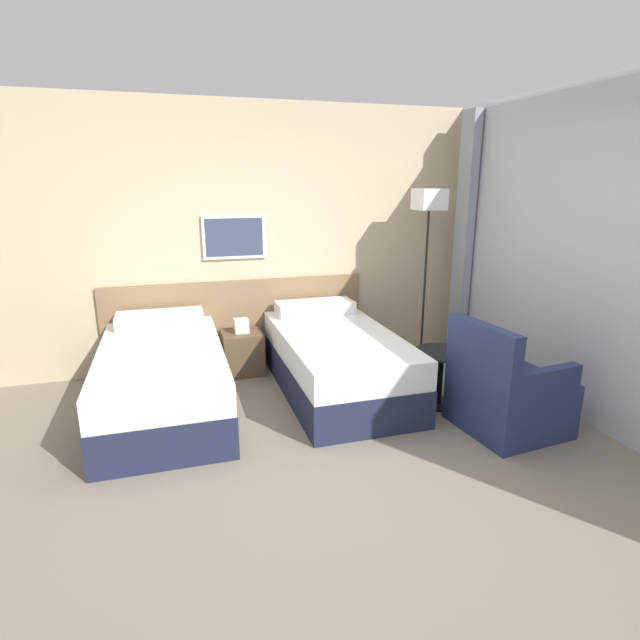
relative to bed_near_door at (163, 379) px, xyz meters
name	(u,v)px	position (x,y,z in m)	size (l,w,h in m)	color
ground_plane	(347,465)	(1.22, -1.28, -0.30)	(16.00, 16.00, 0.00)	slate
wall_headboard	(273,243)	(1.19, 1.02, 1.00)	(10.00, 0.10, 2.70)	#C6B28E
wall_window	(620,262)	(3.36, -1.28, 1.04)	(0.21, 4.77, 2.70)	white
bed_near_door	(163,379)	(0.00, 0.00, 0.00)	(1.01, 1.93, 0.70)	#1E233D
bed_near_window	(336,360)	(1.56, 0.00, 0.00)	(1.01, 1.93, 0.70)	#1E233D
nightstand	(243,351)	(0.78, 0.71, -0.07)	(0.40, 0.40, 0.58)	brown
floor_lamp	(429,214)	(2.70, 0.46, 1.30)	(0.28, 0.28, 1.85)	black
side_table	(441,367)	(2.33, -0.58, 0.06)	(0.48, 0.48, 0.50)	black
armchair	(506,395)	(2.60, -1.13, 0.00)	(0.80, 0.80, 0.90)	navy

